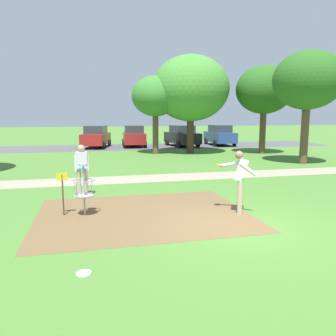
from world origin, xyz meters
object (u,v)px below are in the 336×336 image
parked_car_center_left (134,136)px  frisbee_by_tee (84,273)px  tree_mid_right (308,81)px  parked_car_center_right (182,136)px  tree_mid_left (191,89)px  tree_near_left (155,97)px  parked_car_rightmost (220,135)px  disc_golf_basket (82,188)px  player_foreground_watching (240,177)px  parked_car_leftmost (96,137)px  tree_near_right (264,90)px  player_throwing (82,167)px

parked_car_center_left → frisbee_by_tee: bearing=-99.6°
tree_mid_right → parked_car_center_right: bearing=106.9°
tree_mid_left → parked_car_center_right: (0.92, 5.38, -3.63)m
tree_near_left → parked_car_rightmost: (7.08, 5.49, -3.05)m
disc_golf_basket → player_foreground_watching: player_foreground_watching is taller
parked_car_leftmost → parked_car_center_right: (7.42, -0.51, 0.00)m
tree_mid_right → parked_car_center_right: (-3.65, 12.02, -3.61)m
parked_car_center_left → parked_car_center_right: size_ratio=0.97×
frisbee_by_tee → parked_car_leftmost: bearing=88.2°
disc_golf_basket → parked_car_rightmost: 22.85m
disc_golf_basket → parked_car_center_right: parked_car_center_right is taller
parked_car_center_right → parked_car_rightmost: same height
parked_car_leftmost → tree_near_left: bearing=-55.3°
parked_car_rightmost → parked_car_leftmost: bearing=178.6°
tree_near_left → tree_mid_left: size_ratio=0.79×
tree_mid_left → parked_car_center_left: bearing=117.9°
disc_golf_basket → parked_car_leftmost: parked_car_leftmost is taller
player_foreground_watching → tree_mid_left: tree_mid_left is taller
frisbee_by_tee → tree_mid_left: bearing=67.4°
player_foreground_watching → frisbee_by_tee: player_foreground_watching is taller
frisbee_by_tee → tree_near_right: size_ratio=0.04×
disc_golf_basket → tree_mid_right: bearing=31.4°
player_throwing → parked_car_leftmost: size_ratio=0.38×
tree_near_right → parked_car_leftmost: tree_near_right is taller
tree_near_right → parked_car_rightmost: bearing=92.9°
tree_mid_left → disc_golf_basket: bearing=-117.8°
disc_golf_basket → parked_car_center_left: 20.46m
disc_golf_basket → player_throwing: 2.21m
player_throwing → tree_mid_right: tree_mid_right is taller
tree_mid_left → parked_car_rightmost: 8.10m
parked_car_center_left → tree_mid_right: bearing=-58.6°
parked_car_rightmost → tree_mid_right: bearing=-90.0°
player_foreground_watching → tree_near_left: bearing=87.6°
player_foreground_watching → parked_car_rightmost: (7.70, 20.28, -0.06)m
tree_near_right → parked_car_rightmost: tree_near_right is taller
frisbee_by_tee → parked_car_rightmost: bearing=62.8°
tree_near_right → tree_mid_left: size_ratio=0.89×
tree_near_right → parked_car_center_left: size_ratio=1.42×
tree_near_right → parked_car_leftmost: 14.01m
disc_golf_basket → parked_car_center_right: bearing=66.9°
player_foreground_watching → tree_near_right: (8.06, 13.26, 3.44)m
tree_near_left → frisbee_by_tee: bearing=-105.1°
disc_golf_basket → parked_car_rightmost: size_ratio=0.33×
parked_car_rightmost → tree_mid_left: bearing=-129.2°
tree_mid_left → parked_car_center_left: tree_mid_left is taller
player_throwing → tree_near_left: size_ratio=0.32×
parked_car_center_left → parked_car_center_right: same height
disc_golf_basket → tree_near_left: tree_near_left is taller
tree_near_left → tree_mid_right: tree_mid_right is taller
parked_car_leftmost → parked_car_center_left: (3.25, 0.26, 0.00)m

